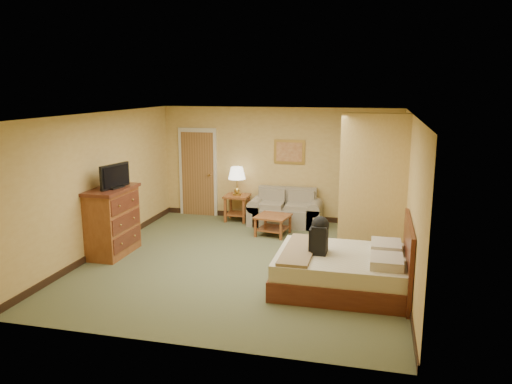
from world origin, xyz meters
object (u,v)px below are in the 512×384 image
(coffee_table, at_px, (273,221))
(dresser, at_px, (113,221))
(bed, at_px, (346,270))
(loveseat, at_px, (285,213))

(coffee_table, bearing_deg, dresser, -144.34)
(coffee_table, xyz_separation_m, bed, (1.67, -2.50, 0.00))
(bed, bearing_deg, coffee_table, 123.75)
(coffee_table, bearing_deg, loveseat, 82.72)
(dresser, bearing_deg, coffee_table, 35.66)
(loveseat, height_order, dresser, dresser)
(dresser, height_order, bed, dresser)
(dresser, bearing_deg, loveseat, 44.99)
(dresser, relative_size, bed, 0.62)
(coffee_table, bearing_deg, bed, -56.25)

